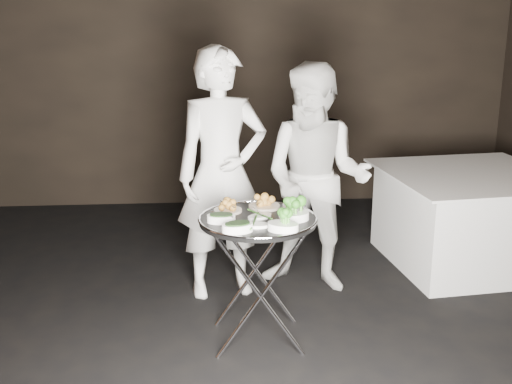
{
  "coord_description": "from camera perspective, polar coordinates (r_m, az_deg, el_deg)",
  "views": [
    {
      "loc": [
        -0.24,
        -3.36,
        2.05
      ],
      "look_at": [
        0.06,
        0.52,
        0.95
      ],
      "focal_mm": 45.0,
      "sensor_mm": 36.0,
      "label": 1
    }
  ],
  "objects": [
    {
      "name": "spinach_bowl_a",
      "position": [
        3.86,
        -3.11,
        -2.24
      ],
      "size": [
        0.18,
        0.12,
        0.07
      ],
      "rotation": [
        0.0,
        0.0,
        -0.04
      ],
      "color": "white",
      "rests_on": "serving_tray"
    },
    {
      "name": "serving_utensils",
      "position": [
        3.99,
        0.33,
        -1.4
      ],
      "size": [
        0.57,
        0.4,
        0.01
      ],
      "color": "silver",
      "rests_on": "serving_tray"
    },
    {
      "name": "waiter_right",
      "position": [
        4.75,
        5.37,
        1.12
      ],
      "size": [
        1.02,
        0.92,
        1.71
      ],
      "primitive_type": "imported",
      "rotation": [
        0.0,
        0.0,
        -0.41
      ],
      "color": "silver",
      "rests_on": "floor"
    },
    {
      "name": "potato_plate_a",
      "position": [
        4.06,
        -2.51,
        -1.38
      ],
      "size": [
        0.18,
        0.18,
        0.06
      ],
      "rotation": [
        0.0,
        0.0,
        0.27
      ],
      "color": "beige",
      "rests_on": "serving_tray"
    },
    {
      "name": "tray_stand",
      "position": [
        4.07,
        0.16,
        -7.32
      ],
      "size": [
        0.55,
        0.47,
        0.81
      ],
      "rotation": [
        0.0,
        0.0,
        0.14
      ],
      "color": "silver",
      "rests_on": "floor"
    },
    {
      "name": "serving_tray",
      "position": [
        3.94,
        0.17,
        -2.48
      ],
      "size": [
        0.74,
        0.74,
        0.04
      ],
      "color": "black",
      "rests_on": "tray_stand"
    },
    {
      "name": "asparagus_plate_b",
      "position": [
        3.78,
        -0.21,
        -2.85
      ],
      "size": [
        0.2,
        0.14,
        0.04
      ],
      "rotation": [
        0.0,
        0.0,
        -0.21
      ],
      "color": "white",
      "rests_on": "serving_tray"
    },
    {
      "name": "spinach_bowl_b",
      "position": [
        3.69,
        -1.66,
        -3.05
      ],
      "size": [
        0.21,
        0.17,
        0.08
      ],
      "rotation": [
        0.0,
        0.0,
        0.28
      ],
      "color": "white",
      "rests_on": "serving_tray"
    },
    {
      "name": "dining_table",
      "position": [
        5.6,
        18.34,
        -2.24
      ],
      "size": [
        1.36,
        1.36,
        0.78
      ],
      "rotation": [
        0.0,
        0.0,
        0.11
      ],
      "color": "silver",
      "rests_on": "floor"
    },
    {
      "name": "potato_plate_b",
      "position": [
        4.13,
        0.74,
        -0.98
      ],
      "size": [
        0.21,
        0.21,
        0.07
      ],
      "rotation": [
        0.0,
        0.0,
        -0.43
      ],
      "color": "beige",
      "rests_on": "serving_tray"
    },
    {
      "name": "wall_back",
      "position": [
        6.91,
        -2.47,
        11.22
      ],
      "size": [
        6.0,
        0.05,
        3.0
      ],
      "primitive_type": "cube",
      "color": "black",
      "rests_on": "floor"
    },
    {
      "name": "waiter_left",
      "position": [
        4.64,
        -3.05,
        1.59
      ],
      "size": [
        0.75,
        0.57,
        1.83
      ],
      "primitive_type": "imported",
      "rotation": [
        0.0,
        0.0,
        0.22
      ],
      "color": "silver",
      "rests_on": "floor"
    },
    {
      "name": "asparagus_plate_a",
      "position": [
        3.94,
        0.33,
        -2.11
      ],
      "size": [
        0.19,
        0.17,
        0.03
      ],
      "rotation": [
        0.0,
        0.0,
        0.57
      ],
      "color": "white",
      "rests_on": "serving_tray"
    },
    {
      "name": "greens_bowl",
      "position": [
        4.06,
        3.26,
        -1.31
      ],
      "size": [
        0.12,
        0.12,
        0.07
      ],
      "rotation": [
        0.0,
        0.0,
        0.17
      ],
      "color": "white",
      "rests_on": "serving_tray"
    },
    {
      "name": "broccoli_bowl_a",
      "position": [
        3.9,
        3.4,
        -1.99
      ],
      "size": [
        0.24,
        0.21,
        0.08
      ],
      "rotation": [
        0.0,
        0.0,
        0.43
      ],
      "color": "white",
      "rests_on": "serving_tray"
    },
    {
      "name": "broccoli_bowl_b",
      "position": [
        3.71,
        2.42,
        -2.94
      ],
      "size": [
        0.22,
        0.2,
        0.08
      ],
      "rotation": [
        0.0,
        0.0,
        -0.42
      ],
      "color": "white",
      "rests_on": "serving_tray"
    },
    {
      "name": "floor",
      "position": [
        3.95,
        -0.33,
        -15.86
      ],
      "size": [
        6.0,
        7.0,
        0.05
      ],
      "primitive_type": "cube",
      "color": "black",
      "rests_on": "ground"
    }
  ]
}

